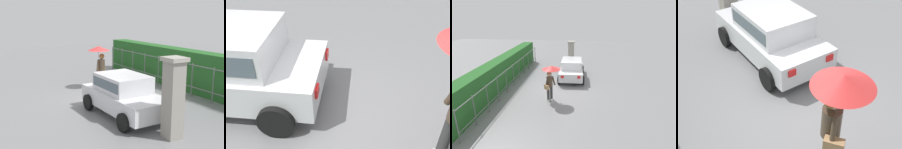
# 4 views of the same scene
# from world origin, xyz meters

# --- Properties ---
(ground_plane) EXTENTS (40.00, 40.00, 0.00)m
(ground_plane) POSITION_xyz_m (0.00, 0.00, 0.00)
(ground_plane) COLOR slate
(car) EXTENTS (3.78, 1.94, 1.48)m
(car) POSITION_xyz_m (2.20, -0.52, 0.80)
(car) COLOR silver
(car) RESTS_ON ground
(pedestrian) EXTENTS (1.03, 1.03, 2.08)m
(pedestrian) POSITION_xyz_m (-1.61, 0.41, 1.57)
(pedestrian) COLOR #333333
(pedestrian) RESTS_ON ground
(gate_pillar) EXTENTS (0.60, 0.60, 2.42)m
(gate_pillar) POSITION_xyz_m (4.61, -0.31, 1.24)
(gate_pillar) COLOR gray
(gate_pillar) RESTS_ON ground
(fence_section) EXTENTS (12.06, 0.05, 1.50)m
(fence_section) POSITION_xyz_m (0.35, 3.35, 0.83)
(fence_section) COLOR #59605B
(fence_section) RESTS_ON ground
(hedge_row) EXTENTS (13.01, 0.90, 1.90)m
(hedge_row) POSITION_xyz_m (0.35, 4.11, 0.95)
(hedge_row) COLOR #235B23
(hedge_row) RESTS_ON ground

